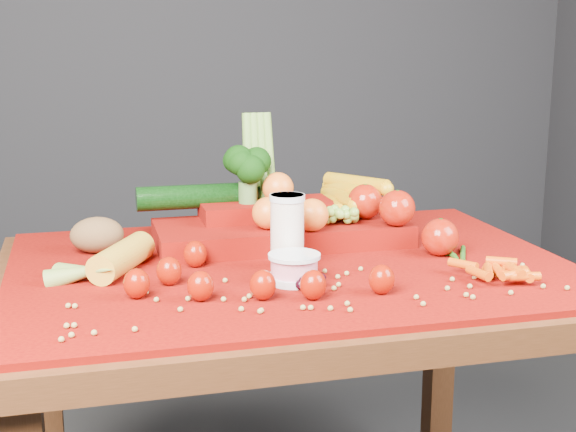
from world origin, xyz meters
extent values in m
cube|color=black|center=(0.00, 1.50, 1.25)|extent=(3.00, 0.02, 2.50)
cube|color=#351C0C|center=(0.00, 0.00, 0.72)|extent=(1.10, 0.80, 0.05)
cube|color=#351C0C|center=(-0.48, 0.33, 0.35)|extent=(0.06, 0.06, 0.70)
cube|color=#351C0C|center=(0.48, 0.33, 0.35)|extent=(0.06, 0.06, 0.70)
cube|color=#7C0C04|center=(0.00, 0.00, 0.76)|extent=(1.05, 0.75, 0.01)
cylinder|color=beige|center=(-0.02, -0.04, 0.83)|extent=(0.06, 0.06, 0.14)
cylinder|color=silver|center=(-0.02, -0.04, 0.90)|extent=(0.07, 0.07, 0.01)
cylinder|color=silver|center=(-0.02, -0.12, 0.77)|extent=(0.09, 0.09, 0.01)
cylinder|color=pink|center=(-0.02, -0.12, 0.79)|extent=(0.08, 0.08, 0.04)
cylinder|color=silver|center=(-0.02, -0.12, 0.81)|extent=(0.09, 0.09, 0.01)
ellipsoid|color=#991602|center=(-0.24, -0.08, 0.79)|extent=(0.04, 0.04, 0.05)
cone|color=#0B3F0C|center=(-0.24, -0.08, 0.81)|extent=(0.03, 0.03, 0.01)
ellipsoid|color=#991602|center=(-0.30, -0.14, 0.79)|extent=(0.04, 0.04, 0.05)
cone|color=#0B3F0C|center=(-0.30, -0.14, 0.81)|extent=(0.03, 0.03, 0.01)
ellipsoid|color=#991602|center=(-0.20, -0.18, 0.79)|extent=(0.04, 0.04, 0.05)
cone|color=#0B3F0C|center=(-0.20, -0.18, 0.81)|extent=(0.03, 0.03, 0.01)
ellipsoid|color=#991602|center=(-0.10, -0.20, 0.79)|extent=(0.04, 0.04, 0.05)
cone|color=#0B3F0C|center=(-0.10, -0.20, 0.81)|extent=(0.03, 0.03, 0.01)
ellipsoid|color=#991602|center=(-0.02, -0.22, 0.79)|extent=(0.04, 0.04, 0.05)
cone|color=#0B3F0C|center=(-0.02, -0.22, 0.81)|extent=(0.03, 0.03, 0.01)
ellipsoid|color=#991602|center=(0.10, -0.22, 0.79)|extent=(0.04, 0.04, 0.05)
cone|color=#0B3F0C|center=(0.10, -0.22, 0.81)|extent=(0.03, 0.03, 0.01)
ellipsoid|color=#991602|center=(-0.18, 0.02, 0.79)|extent=(0.04, 0.04, 0.05)
cone|color=#0B3F0C|center=(-0.18, 0.02, 0.81)|extent=(0.03, 0.03, 0.01)
cylinder|color=gold|center=(-0.31, 0.02, 0.79)|extent=(0.13, 0.19, 0.06)
ellipsoid|color=brown|center=(-0.36, 0.17, 0.80)|extent=(0.11, 0.08, 0.07)
cube|color=#7C0C04|center=(0.02, 0.15, 0.78)|extent=(0.52, 0.22, 0.04)
cube|color=#7C0C04|center=(0.00, 0.20, 0.82)|extent=(0.28, 0.12, 0.03)
sphere|color=#A31E10|center=(0.24, 0.06, 0.84)|extent=(0.07, 0.07, 0.07)
sphere|color=#A31E10|center=(0.30, -0.02, 0.80)|extent=(0.07, 0.07, 0.07)
sphere|color=#A31E10|center=(0.20, 0.14, 0.84)|extent=(0.07, 0.07, 0.07)
sphere|color=orange|center=(-0.02, 0.10, 0.84)|extent=(0.07, 0.07, 0.07)
sphere|color=orange|center=(0.06, 0.06, 0.84)|extent=(0.07, 0.07, 0.07)
sphere|color=orange|center=(0.02, 0.18, 0.87)|extent=(0.07, 0.07, 0.07)
cylinder|color=#D28100|center=(0.15, 0.22, 0.82)|extent=(0.06, 0.18, 0.04)
cylinder|color=#D28100|center=(0.17, 0.22, 0.84)|extent=(0.04, 0.18, 0.04)
cylinder|color=#D28100|center=(0.19, 0.22, 0.85)|extent=(0.08, 0.18, 0.04)
cylinder|color=#D28100|center=(0.21, 0.22, 0.87)|extent=(0.11, 0.18, 0.04)
cylinder|color=#3F662D|center=(-0.04, 0.20, 0.86)|extent=(0.04, 0.04, 0.04)
cylinder|color=olive|center=(-0.03, 0.24, 0.92)|extent=(0.03, 0.06, 0.22)
cylinder|color=olive|center=(-0.02, 0.24, 0.92)|extent=(0.02, 0.06, 0.22)
cylinder|color=olive|center=(0.00, 0.24, 0.92)|extent=(0.02, 0.06, 0.22)
cylinder|color=olive|center=(0.02, 0.24, 0.92)|extent=(0.03, 0.06, 0.22)
cylinder|color=black|center=(-0.14, 0.24, 0.85)|extent=(0.26, 0.05, 0.05)
camera|label=1|loc=(-0.38, -1.43, 1.19)|focal=50.00mm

